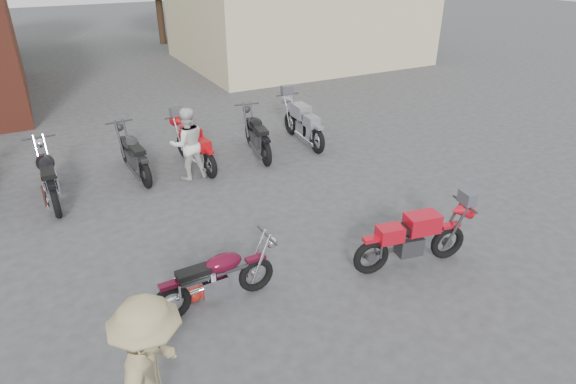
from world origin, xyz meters
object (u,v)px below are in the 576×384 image
person_light (188,144)px  person_tan (154,378)px  row_bike_2 (48,174)px  row_bike_3 (133,152)px  helmet (194,294)px  row_bike_6 (303,121)px  row_bike_5 (257,132)px  row_bike_4 (194,144)px  sportbike (414,236)px  vintage_motorcycle (217,274)px

person_light → person_tan: (-2.32, -6.33, 0.13)m
row_bike_2 → row_bike_3: bearing=-77.5°
helmet → row_bike_6: 6.84m
row_bike_3 → row_bike_5: row_bike_5 is taller
person_light → row_bike_2: (-2.90, 0.28, -0.22)m
person_tan → row_bike_5: (4.28, 6.90, -0.36)m
person_tan → row_bike_3: bearing=16.9°
helmet → row_bike_4: 5.06m
helmet → person_tan: 2.48m
row_bike_3 → row_bike_6: 4.47m
row_bike_5 → sportbike: bearing=-168.6°
person_light → vintage_motorcycle: bearing=79.3°
sportbike → row_bike_2: bearing=143.9°
person_tan → row_bike_5: size_ratio=0.93×
helmet → row_bike_2: 4.81m
row_bike_5 → row_bike_6: 1.43m
helmet → row_bike_2: size_ratio=0.12×
vintage_motorcycle → row_bike_6: bearing=48.0°
person_light → helmet: bearing=74.7°
person_light → row_bike_5: 2.06m
vintage_motorcycle → row_bike_3: (-0.10, 5.20, 0.06)m
vintage_motorcycle → person_tan: size_ratio=0.96×
person_light → row_bike_4: size_ratio=0.84×
person_light → row_bike_6: size_ratio=0.78×
vintage_motorcycle → sportbike: bearing=-12.2°
row_bike_2 → person_light: bearing=-96.9°
sportbike → helmet: size_ratio=7.83×
sportbike → row_bike_6: bearing=88.6°
row_bike_3 → row_bike_4: 1.41m
row_bike_3 → row_bike_6: size_ratio=0.95×
sportbike → person_light: (-2.22, 5.05, 0.26)m
vintage_motorcycle → row_bike_4: size_ratio=0.92×
vintage_motorcycle → row_bike_4: (1.30, 5.01, 0.05)m
sportbike → row_bike_4: 5.91m
row_bike_2 → row_bike_5: bearing=-88.0°
helmet → vintage_motorcycle: bearing=-37.4°
person_tan → row_bike_2: bearing=31.9°
person_tan → row_bike_2: size_ratio=0.90×
helmet → person_tan: person_tan is taller
row_bike_5 → helmet: bearing=154.7°
sportbike → row_bike_5: (-0.25, 5.62, 0.03)m
helmet → row_bike_6: (4.69, 4.95, 0.50)m
person_tan → row_bike_6: bearing=-12.1°
row_bike_4 → row_bike_6: 3.08m
vintage_motorcycle → row_bike_5: size_ratio=0.89×
sportbike → row_bike_4: (-1.91, 5.59, 0.01)m
vintage_motorcycle → sportbike: 3.26m
sportbike → row_bike_5: row_bike_5 is taller
sportbike → person_light: person_light is taller
row_bike_3 → row_bike_5: 3.05m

